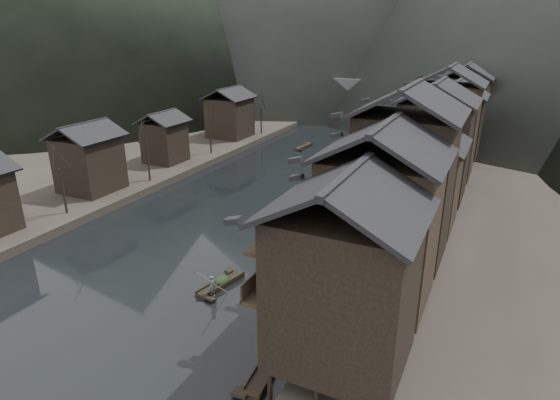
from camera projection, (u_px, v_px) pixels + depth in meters
The scene contains 12 objects.
water at pixel (179, 268), 40.77m from camera, with size 300.00×300.00×0.00m, color black.
left_bank at pixel (159, 133), 88.49m from camera, with size 40.00×200.00×1.20m, color #2D2823.
stilt_houses at pixel (431, 141), 46.57m from camera, with size 9.00×67.60×16.22m.
left_houses at pixel (145, 135), 64.05m from camera, with size 8.10×53.20×8.73m.
bare_trees at pixel (152, 138), 60.08m from camera, with size 3.61×61.16×7.23m.
moored_sampans at pixel (385, 199), 56.15m from camera, with size 2.99×68.10×0.47m.
midriver_boats at pixel (320, 159), 72.78m from camera, with size 13.32×18.46×0.44m.
stone_bridge at pixel (386, 98), 99.55m from camera, with size 40.00×6.00×9.00m.
hero_sampan at pixel (221, 284), 37.95m from camera, with size 1.96×5.13×0.44m.
cargo_heap at pixel (222, 276), 37.96m from camera, with size 1.11×1.46×0.67m, color black.
boatman at pixel (212, 283), 35.95m from camera, with size 0.64×0.42×1.76m, color #555558.
bamboo_pole at pixel (212, 256), 35.04m from camera, with size 0.06×0.06×3.97m, color #8C7A51.
Camera 1 is at (23.62, -28.56, 20.04)m, focal length 30.00 mm.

